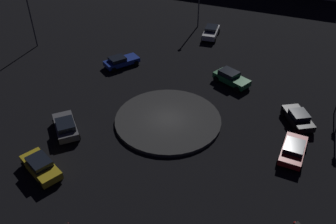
{
  "coord_description": "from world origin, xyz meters",
  "views": [
    {
      "loc": [
        -10.06,
        26.15,
        21.82
      ],
      "look_at": [
        0.0,
        0.0,
        1.12
      ],
      "focal_mm": 38.71,
      "sensor_mm": 36.0,
      "label": 1
    }
  ],
  "objects_px": {
    "car_black": "(298,118)",
    "streetlamp_east": "(28,4)",
    "car_grey": "(66,126)",
    "car_blue": "(121,61)",
    "car_green": "(231,78)",
    "car_yellow": "(41,166)",
    "car_white": "(211,32)",
    "car_red": "(293,150)"
  },
  "relations": [
    {
      "from": "streetlamp_east",
      "to": "car_blue",
      "type": "bearing_deg",
      "value": 176.11
    },
    {
      "from": "car_blue",
      "to": "car_black",
      "type": "bearing_deg",
      "value": -65.41
    },
    {
      "from": "car_green",
      "to": "streetlamp_east",
      "type": "height_order",
      "value": "streetlamp_east"
    },
    {
      "from": "car_blue",
      "to": "streetlamp_east",
      "type": "height_order",
      "value": "streetlamp_east"
    },
    {
      "from": "car_white",
      "to": "car_yellow",
      "type": "height_order",
      "value": "car_white"
    },
    {
      "from": "streetlamp_east",
      "to": "car_red",
      "type": "bearing_deg",
      "value": 163.97
    },
    {
      "from": "car_yellow",
      "to": "car_green",
      "type": "distance_m",
      "value": 22.3
    },
    {
      "from": "car_blue",
      "to": "car_yellow",
      "type": "height_order",
      "value": "car_yellow"
    },
    {
      "from": "car_black",
      "to": "streetlamp_east",
      "type": "bearing_deg",
      "value": -128.49
    },
    {
      "from": "car_grey",
      "to": "car_green",
      "type": "xyz_separation_m",
      "value": [
        -12.39,
        -14.07,
        0.03
      ]
    },
    {
      "from": "car_blue",
      "to": "streetlamp_east",
      "type": "bearing_deg",
      "value": 121.72
    },
    {
      "from": "car_green",
      "to": "streetlamp_east",
      "type": "xyz_separation_m",
      "value": [
        26.52,
        -0.12,
        4.95
      ]
    },
    {
      "from": "car_green",
      "to": "car_red",
      "type": "bearing_deg",
      "value": -25.01
    },
    {
      "from": "car_red",
      "to": "car_blue",
      "type": "bearing_deg",
      "value": -108.62
    },
    {
      "from": "car_white",
      "to": "streetlamp_east",
      "type": "xyz_separation_m",
      "value": [
        21.08,
        11.09,
        4.94
      ]
    },
    {
      "from": "car_white",
      "to": "car_red",
      "type": "xyz_separation_m",
      "value": [
        -13.17,
        20.93,
        -0.1
      ]
    },
    {
      "from": "car_blue",
      "to": "car_black",
      "type": "relative_size",
      "value": 1.06
    },
    {
      "from": "streetlamp_east",
      "to": "car_green",
      "type": "bearing_deg",
      "value": 179.74
    },
    {
      "from": "car_green",
      "to": "car_white",
      "type": "bearing_deg",
      "value": 142.38
    },
    {
      "from": "car_grey",
      "to": "streetlamp_east",
      "type": "xyz_separation_m",
      "value": [
        14.13,
        -14.19,
        4.99
      ]
    },
    {
      "from": "car_blue",
      "to": "car_yellow",
      "type": "bearing_deg",
      "value": -137.84
    },
    {
      "from": "streetlamp_east",
      "to": "car_white",
      "type": "bearing_deg",
      "value": -152.25
    },
    {
      "from": "car_white",
      "to": "car_blue",
      "type": "bearing_deg",
      "value": -38.31
    },
    {
      "from": "car_green",
      "to": "streetlamp_east",
      "type": "bearing_deg",
      "value": -153.77
    },
    {
      "from": "car_white",
      "to": "car_red",
      "type": "height_order",
      "value": "car_white"
    },
    {
      "from": "car_green",
      "to": "car_yellow",
      "type": "bearing_deg",
      "value": -94.03
    },
    {
      "from": "car_red",
      "to": "car_green",
      "type": "distance_m",
      "value": 12.41
    },
    {
      "from": "car_red",
      "to": "car_blue",
      "type": "relative_size",
      "value": 0.95
    },
    {
      "from": "car_red",
      "to": "car_grey",
      "type": "height_order",
      "value": "car_grey"
    },
    {
      "from": "car_blue",
      "to": "car_white",
      "type": "bearing_deg",
      "value": 1.86
    },
    {
      "from": "car_white",
      "to": "car_yellow",
      "type": "bearing_deg",
      "value": -15.51
    },
    {
      "from": "car_green",
      "to": "streetlamp_east",
      "type": "distance_m",
      "value": 26.98
    },
    {
      "from": "car_white",
      "to": "car_blue",
      "type": "height_order",
      "value": "car_white"
    },
    {
      "from": "car_grey",
      "to": "car_yellow",
      "type": "relative_size",
      "value": 0.93
    },
    {
      "from": "car_white",
      "to": "car_yellow",
      "type": "distance_m",
      "value": 30.98
    },
    {
      "from": "car_red",
      "to": "car_blue",
      "type": "height_order",
      "value": "car_red"
    },
    {
      "from": "car_grey",
      "to": "car_blue",
      "type": "distance_m",
      "value": 13.35
    },
    {
      "from": "car_red",
      "to": "car_green",
      "type": "relative_size",
      "value": 0.94
    },
    {
      "from": "car_grey",
      "to": "car_blue",
      "type": "bearing_deg",
      "value": -38.96
    },
    {
      "from": "car_green",
      "to": "car_grey",
      "type": "bearing_deg",
      "value": -104.87
    },
    {
      "from": "car_blue",
      "to": "car_grey",
      "type": "bearing_deg",
      "value": -139.86
    },
    {
      "from": "car_grey",
      "to": "car_black",
      "type": "bearing_deg",
      "value": -108.91
    }
  ]
}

